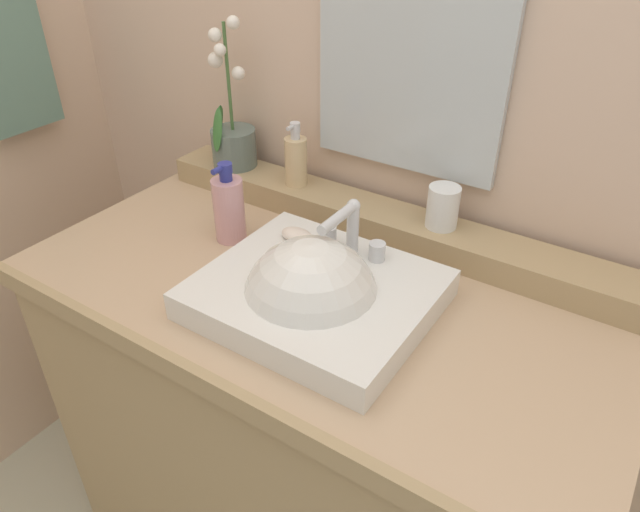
% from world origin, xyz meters
% --- Properties ---
extents(wall_back, '(2.79, 0.20, 2.62)m').
position_xyz_m(wall_back, '(0.00, 0.42, 1.31)').
color(wall_back, beige).
rests_on(wall_back, ground).
extents(vanity_cabinet, '(1.20, 0.63, 0.90)m').
position_xyz_m(vanity_cabinet, '(0.00, -0.00, 0.45)').
color(vanity_cabinet, tan).
rests_on(vanity_cabinet, ground).
extents(back_ledge, '(1.13, 0.12, 0.06)m').
position_xyz_m(back_ledge, '(0.00, 0.24, 0.93)').
color(back_ledge, tan).
rests_on(back_ledge, vanity_cabinet).
extents(sink_basin, '(0.41, 0.36, 0.28)m').
position_xyz_m(sink_basin, '(0.03, -0.07, 0.92)').
color(sink_basin, white).
rests_on(sink_basin, vanity_cabinet).
extents(soap_bar, '(0.07, 0.04, 0.02)m').
position_xyz_m(soap_bar, '(-0.08, 0.04, 0.97)').
color(soap_bar, silver).
rests_on(soap_bar, sink_basin).
extents(potted_plant, '(0.11, 0.12, 0.36)m').
position_xyz_m(potted_plant, '(-0.42, 0.24, 1.04)').
color(potted_plant, slate).
rests_on(potted_plant, back_ledge).
extents(soap_dispenser, '(0.05, 0.05, 0.15)m').
position_xyz_m(soap_dispenser, '(-0.22, 0.24, 1.02)').
color(soap_dispenser, '#D6B989').
rests_on(soap_dispenser, back_ledge).
extents(tumbler_cup, '(0.07, 0.07, 0.09)m').
position_xyz_m(tumbler_cup, '(0.14, 0.24, 1.00)').
color(tumbler_cup, white).
rests_on(tumbler_cup, back_ledge).
extents(lotion_bottle, '(0.07, 0.07, 0.18)m').
position_xyz_m(lotion_bottle, '(-0.26, 0.04, 0.97)').
color(lotion_bottle, '#D0979D').
rests_on(lotion_bottle, vanity_cabinet).
extents(mirror, '(0.41, 0.02, 0.56)m').
position_xyz_m(mirror, '(0.01, 0.31, 1.31)').
color(mirror, silver).
extents(hand_towel, '(0.02, 0.19, 0.38)m').
position_xyz_m(hand_towel, '(-0.95, 0.05, 1.19)').
color(hand_towel, slate).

